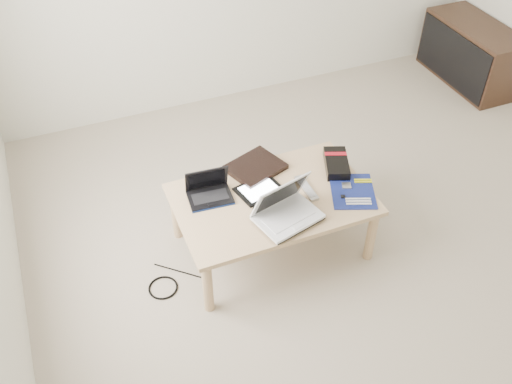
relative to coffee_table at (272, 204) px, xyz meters
name	(u,v)px	position (x,y,z in m)	size (l,w,h in m)	color
ground	(374,252)	(0.56, -0.28, -0.35)	(4.00, 4.00, 0.00)	#ACA08C
coffee_table	(272,204)	(0.00, 0.00, 0.00)	(1.10, 0.70, 0.40)	tan
media_cabinet	(471,54)	(2.33, 1.17, -0.10)	(0.41, 0.90, 0.50)	#382217
book	(255,167)	(0.01, 0.27, 0.06)	(0.38, 0.35, 0.03)	black
netbook	(209,191)	(-0.33, 0.14, 0.09)	(0.26, 0.20, 0.18)	black
tablet	(259,190)	(-0.05, 0.08, 0.06)	(0.28, 0.24, 0.01)	black
remote	(306,188)	(0.21, -0.01, 0.06)	(0.06, 0.22, 0.02)	#B4B3B8
neoprene_sleeve	(288,218)	(0.01, -0.19, 0.06)	(0.33, 0.24, 0.02)	black
white_laptop	(285,209)	(0.00, -0.18, 0.12)	(0.39, 0.32, 0.23)	white
motherboard	(353,191)	(0.45, -0.13, 0.05)	(0.34, 0.37, 0.01)	#0D1656
gpu_box	(336,163)	(0.46, 0.10, 0.08)	(0.22, 0.30, 0.06)	black
cable_coil	(262,209)	(-0.09, -0.07, 0.05)	(0.10, 0.10, 0.01)	black
floor_cable_coil	(163,288)	(-0.70, -0.07, -0.35)	(0.17, 0.17, 0.01)	black
floor_cable_trail	(181,272)	(-0.57, 0.01, -0.35)	(0.01, 0.01, 0.34)	black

